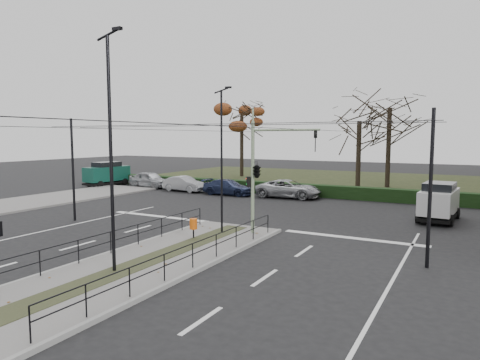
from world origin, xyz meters
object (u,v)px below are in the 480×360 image
Objects in this scene: parked_car_first at (150,180)px; parked_car_second at (184,184)px; litter_bin at (193,224)px; parked_car_third at (228,187)px; streetlamp_median_far at (222,159)px; bare_tree_center at (390,114)px; parked_car_fourth at (289,189)px; white_van at (439,201)px; green_van at (107,173)px; streetlamp_median_near at (111,151)px; bare_tree_near at (359,126)px; rust_tree at (242,115)px; traffic_light at (259,169)px.

parked_car_first is 4.74m from parked_car_second.
litter_bin is 16.25m from parked_car_third.
bare_tree_center reaches higher than streetlamp_median_far.
parked_car_fourth is at bearing -85.78° from parked_car_first.
white_van is (9.91, 10.91, 0.38)m from litter_bin.
parked_car_fourth is 19.42m from green_van.
streetlamp_median_far is 1.48× the size of green_van.
streetlamp_median_near reaches higher than white_van.
parked_car_fourth is (5.18, 0.84, 0.07)m from parked_car_third.
litter_bin is 0.11× the size of streetlamp_median_near.
white_van is at bearing -96.24° from parked_car_second.
parked_car_first is at bearing 169.50° from white_van.
bare_tree_near is (1.81, 29.23, 1.48)m from streetlamp_median_near.
litter_bin is 0.09× the size of rust_tree.
streetlamp_median_far is (0.16, 7.26, -0.62)m from streetlamp_median_near.
traffic_light is 0.57× the size of rust_tree.
parked_car_third is 0.46× the size of rust_tree.
parked_car_first is 26.32m from white_van.
parked_car_fourth is (-3.76, 13.30, -2.64)m from traffic_light.
green_van reaches higher than parked_car_second.
rust_tree is at bearing 111.34° from streetlamp_median_near.
parked_car_fourth is (9.82, 0.78, 0.04)m from parked_car_second.
green_van is 25.15m from bare_tree_near.
parked_car_second is (-11.30, 14.88, -0.12)m from litter_bin.
parked_car_third is 13.62m from bare_tree_near.
green_van is at bearing 151.56° from traffic_light.
bare_tree_center is (2.14, 23.97, 3.76)m from traffic_light.
parked_car_fourth is (-1.87, 21.18, -3.71)m from streetlamp_median_near.
litter_bin is at bearing -35.53° from green_van.
parked_car_fourth is 1.08× the size of green_van.
bare_tree_center reaches higher than green_van.
litter_bin is at bearing -178.18° from parked_car_fourth.
green_van is (-9.58, 0.02, 0.57)m from parked_car_second.
bare_tree_near is at bearing 121.02° from white_van.
streetlamp_median_near is 1.61× the size of parked_car_fourth.
green_van is at bearing 88.36° from parked_car_third.
rust_tree reaches higher than green_van.
parked_car_second is 0.50× the size of bare_tree_near.
streetlamp_median_far is 1.60× the size of parked_car_third.
traffic_light is 11.66m from white_van.
parked_car_third is (9.31, -0.89, -0.12)m from parked_car_first.
streetlamp_median_far is at bearing 88.78° from streetlamp_median_near.
rust_tree is (-13.95, 28.06, 3.72)m from streetlamp_median_far.
green_van is at bearing 172.61° from white_van.
green_van is (-19.40, -0.76, 0.53)m from parked_car_fourth.
parked_car_fourth is at bearing 105.78° from traffic_light.
traffic_light is 4.17m from litter_bin.
bare_tree_near is at bearing -28.16° from parked_car_fourth.
streetlamp_median_near is 0.86× the size of rust_tree.
parked_car_third is 0.45× the size of bare_tree_center.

